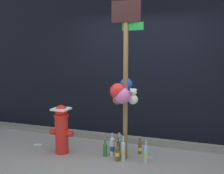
# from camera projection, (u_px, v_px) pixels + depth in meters

# --- Properties ---
(ground_plane) EXTENTS (14.00, 14.00, 0.00)m
(ground_plane) POSITION_uv_depth(u_px,v_px,m) (116.00, 167.00, 3.93)
(ground_plane) COLOR gray
(building_wall) EXTENTS (10.00, 0.20, 3.93)m
(building_wall) POSITION_uv_depth(u_px,v_px,m) (141.00, 40.00, 5.18)
(building_wall) COLOR black
(building_wall) RESTS_ON ground_plane
(curb_strip) EXTENTS (8.00, 0.12, 0.08)m
(curb_strip) POSITION_uv_depth(u_px,v_px,m) (134.00, 141.00, 4.98)
(curb_strip) COLOR slate
(curb_strip) RESTS_ON ground_plane
(memorial_post) EXTENTS (0.50, 0.55, 2.53)m
(memorial_post) POSITION_uv_depth(u_px,v_px,m) (124.00, 78.00, 4.05)
(memorial_post) COLOR olive
(memorial_post) RESTS_ON ground_plane
(fire_hydrant) EXTENTS (0.42, 0.29, 0.84)m
(fire_hydrant) POSITION_uv_depth(u_px,v_px,m) (62.00, 128.00, 4.44)
(fire_hydrant) COLOR red
(fire_hydrant) RESTS_ON ground_plane
(bottle_0) EXTENTS (0.07, 0.07, 0.31)m
(bottle_0) POSITION_uv_depth(u_px,v_px,m) (117.00, 153.00, 4.15)
(bottle_0) COLOR brown
(bottle_0) RESTS_ON ground_plane
(bottle_1) EXTENTS (0.08, 0.08, 0.39)m
(bottle_1) POSITION_uv_depth(u_px,v_px,m) (112.00, 146.00, 4.35)
(bottle_1) COLOR silver
(bottle_1) RESTS_ON ground_plane
(bottle_2) EXTENTS (0.07, 0.07, 0.39)m
(bottle_2) POSITION_uv_depth(u_px,v_px,m) (119.00, 146.00, 4.39)
(bottle_2) COLOR #B2DBEA
(bottle_2) RESTS_ON ground_plane
(bottle_3) EXTENTS (0.06, 0.06, 0.37)m
(bottle_3) POSITION_uv_depth(u_px,v_px,m) (146.00, 153.00, 4.09)
(bottle_3) COLOR #93CCE0
(bottle_3) RESTS_ON ground_plane
(bottle_4) EXTENTS (0.06, 0.06, 0.31)m
(bottle_4) POSITION_uv_depth(u_px,v_px,m) (140.00, 148.00, 4.43)
(bottle_4) COLOR brown
(bottle_4) RESTS_ON ground_plane
(bottle_5) EXTENTS (0.06, 0.06, 0.34)m
(bottle_5) POSITION_uv_depth(u_px,v_px,m) (118.00, 150.00, 4.25)
(bottle_5) COLOR brown
(bottle_5) RESTS_ON ground_plane
(bottle_6) EXTENTS (0.07, 0.07, 0.43)m
(bottle_6) POSITION_uv_depth(u_px,v_px,m) (123.00, 151.00, 4.16)
(bottle_6) COLOR #B2DBEA
(bottle_6) RESTS_ON ground_plane
(bottle_7) EXTENTS (0.07, 0.07, 0.31)m
(bottle_7) POSITION_uv_depth(u_px,v_px,m) (105.00, 149.00, 4.35)
(bottle_7) COLOR #337038
(bottle_7) RESTS_ON ground_plane
(litter_0) EXTENTS (0.17, 0.14, 0.01)m
(litter_0) POSITION_uv_depth(u_px,v_px,m) (38.00, 145.00, 4.88)
(litter_0) COLOR silver
(litter_0) RESTS_ON ground_plane
(litter_2) EXTENTS (0.14, 0.14, 0.01)m
(litter_2) POSITION_uv_depth(u_px,v_px,m) (150.00, 158.00, 4.28)
(litter_2) COLOR #8C99B2
(litter_2) RESTS_ON ground_plane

